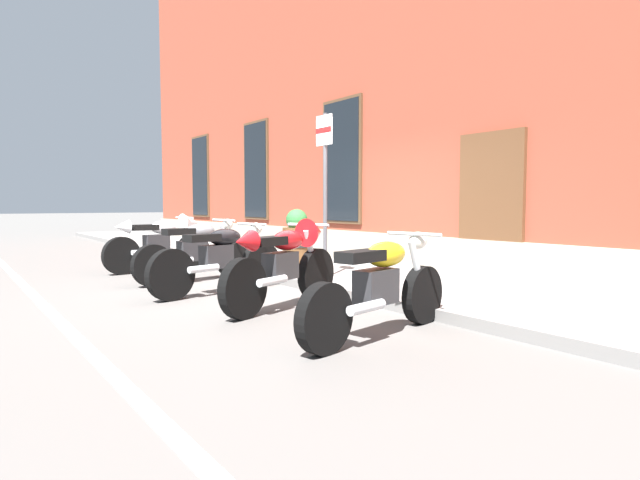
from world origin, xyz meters
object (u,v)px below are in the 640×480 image
motorcycle_grey_naked (196,251)px  motorcycle_white_sport (163,240)px  barrel_planter (297,239)px  motorcycle_red_sport (287,260)px  parking_sign (325,172)px  motorcycle_yellow_naked (381,286)px  motorcycle_black_naked (221,258)px

motorcycle_grey_naked → motorcycle_white_sport: bearing=178.7°
motorcycle_grey_naked → barrel_planter: bearing=94.4°
motorcycle_red_sport → parking_sign: (-1.01, 1.31, 1.14)m
motorcycle_white_sport → motorcycle_yellow_naked: 5.95m
motorcycle_yellow_naked → barrel_planter: (-4.45, 2.01, 0.11)m
motorcycle_white_sport → motorcycle_black_naked: size_ratio=0.95×
motorcycle_white_sport → motorcycle_grey_naked: 1.66m
motorcycle_white_sport → motorcycle_grey_naked: (1.66, -0.04, -0.08)m
motorcycle_yellow_naked → parking_sign: bearing=153.4°
motorcycle_white_sport → motorcycle_yellow_naked: motorcycle_white_sport is taller
motorcycle_red_sport → barrel_planter: (-2.76, 1.97, 0.01)m
motorcycle_white_sport → motorcycle_black_naked: 2.88m
motorcycle_grey_naked → motorcycle_red_sport: size_ratio=1.06×
motorcycle_grey_naked → motorcycle_yellow_naked: 4.29m
motorcycle_grey_naked → parking_sign: size_ratio=0.85×
motorcycle_white_sport → motorcycle_black_naked: motorcycle_white_sport is taller
motorcycle_grey_naked → barrel_planter: 2.04m
motorcycle_black_naked → parking_sign: parking_sign is taller
motorcycle_grey_naked → motorcycle_red_sport: motorcycle_red_sport is taller
motorcycle_grey_naked → parking_sign: 2.43m
motorcycle_white_sport → motorcycle_yellow_naked: (5.95, -0.02, -0.10)m
motorcycle_black_naked → motorcycle_white_sport: bearing=176.3°
motorcycle_red_sport → motorcycle_yellow_naked: size_ratio=0.94×
motorcycle_white_sport → motorcycle_grey_naked: bearing=-1.3°
motorcycle_white_sport → parking_sign: size_ratio=0.85×
parking_sign → motorcycle_yellow_naked: bearing=-26.6°
motorcycle_yellow_naked → parking_sign: size_ratio=0.86×
barrel_planter → motorcycle_grey_naked: bearing=-85.6°
motorcycle_yellow_naked → barrel_planter: bearing=155.7°
motorcycle_black_naked → barrel_planter: size_ratio=2.16×
motorcycle_yellow_naked → barrel_planter: size_ratio=2.07×
motorcycle_black_naked → motorcycle_yellow_naked: bearing=3.1°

